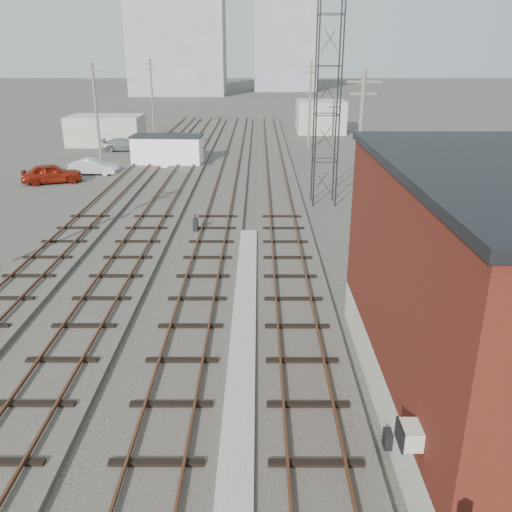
{
  "coord_description": "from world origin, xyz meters",
  "views": [
    {
      "loc": [
        1.05,
        -1.41,
        9.88
      ],
      "look_at": [
        0.95,
        18.85,
        2.2
      ],
      "focal_mm": 38.0,
      "sensor_mm": 36.0,
      "label": 1
    }
  ],
  "objects_px": {
    "switch_stand": "(196,225)",
    "car_silver": "(94,166)",
    "car_grey": "(124,145)",
    "site_trailer": "(168,150)",
    "car_red": "(52,173)"
  },
  "relations": [
    {
      "from": "switch_stand",
      "to": "car_silver",
      "type": "bearing_deg",
      "value": 129.03
    },
    {
      "from": "car_silver",
      "to": "car_grey",
      "type": "xyz_separation_m",
      "value": [
        -0.19,
        11.68,
        -0.03
      ]
    },
    {
      "from": "site_trailer",
      "to": "car_red",
      "type": "distance_m",
      "value": 10.97
    },
    {
      "from": "car_red",
      "to": "car_silver",
      "type": "xyz_separation_m",
      "value": [
        2.4,
        3.31,
        -0.11
      ]
    },
    {
      "from": "switch_stand",
      "to": "car_grey",
      "type": "bearing_deg",
      "value": 117.09
    },
    {
      "from": "car_silver",
      "to": "car_grey",
      "type": "bearing_deg",
      "value": 5.86
    },
    {
      "from": "car_grey",
      "to": "car_red",
      "type": "bearing_deg",
      "value": 168.08
    },
    {
      "from": "car_grey",
      "to": "car_silver",
      "type": "bearing_deg",
      "value": 177.38
    },
    {
      "from": "car_silver",
      "to": "car_grey",
      "type": "relative_size",
      "value": 0.92
    },
    {
      "from": "car_red",
      "to": "car_silver",
      "type": "height_order",
      "value": "car_red"
    },
    {
      "from": "switch_stand",
      "to": "car_silver",
      "type": "height_order",
      "value": "car_silver"
    },
    {
      "from": "site_trailer",
      "to": "car_silver",
      "type": "height_order",
      "value": "site_trailer"
    },
    {
      "from": "site_trailer",
      "to": "switch_stand",
      "type": "bearing_deg",
      "value": -73.95
    },
    {
      "from": "switch_stand",
      "to": "site_trailer",
      "type": "xyz_separation_m",
      "value": [
        -4.76,
        20.28,
        0.83
      ]
    },
    {
      "from": "switch_stand",
      "to": "car_silver",
      "type": "xyz_separation_m",
      "value": [
        -10.46,
        16.21,
        0.13
      ]
    }
  ]
}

